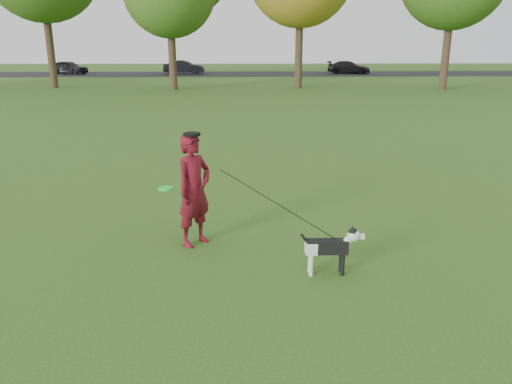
{
  "coord_description": "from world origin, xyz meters",
  "views": [
    {
      "loc": [
        0.27,
        -6.74,
        3.09
      ],
      "look_at": [
        0.47,
        0.21,
        0.95
      ],
      "focal_mm": 35.0,
      "sensor_mm": 36.0,
      "label": 1
    }
  ],
  "objects_px": {
    "man": "(194,190)",
    "car_left": "(69,67)",
    "dog": "(332,245)",
    "car_right": "(349,67)",
    "car_mid": "(184,67)"
  },
  "relations": [
    {
      "from": "man",
      "to": "car_left",
      "type": "height_order",
      "value": "man"
    },
    {
      "from": "car_right",
      "to": "car_mid",
      "type": "bearing_deg",
      "value": 108.0
    },
    {
      "from": "dog",
      "to": "man",
      "type": "bearing_deg",
      "value": 150.31
    },
    {
      "from": "man",
      "to": "car_mid",
      "type": "bearing_deg",
      "value": 47.43
    },
    {
      "from": "man",
      "to": "dog",
      "type": "distance_m",
      "value": 2.29
    },
    {
      "from": "car_mid",
      "to": "dog",
      "type": "bearing_deg",
      "value": -168.13
    },
    {
      "from": "car_left",
      "to": "car_right",
      "type": "distance_m",
      "value": 25.44
    },
    {
      "from": "car_right",
      "to": "man",
      "type": "bearing_deg",
      "value": -177.08
    },
    {
      "from": "man",
      "to": "car_right",
      "type": "relative_size",
      "value": 0.45
    },
    {
      "from": "man",
      "to": "car_left",
      "type": "distance_m",
      "value": 42.13
    },
    {
      "from": "dog",
      "to": "car_mid",
      "type": "bearing_deg",
      "value": 98.95
    },
    {
      "from": "car_left",
      "to": "car_right",
      "type": "bearing_deg",
      "value": -71.18
    },
    {
      "from": "dog",
      "to": "car_right",
      "type": "relative_size",
      "value": 0.23
    },
    {
      "from": "man",
      "to": "car_left",
      "type": "bearing_deg",
      "value": 61.61
    },
    {
      "from": "dog",
      "to": "car_left",
      "type": "xyz_separation_m",
      "value": [
        -16.77,
        40.54,
        0.2
      ]
    }
  ]
}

